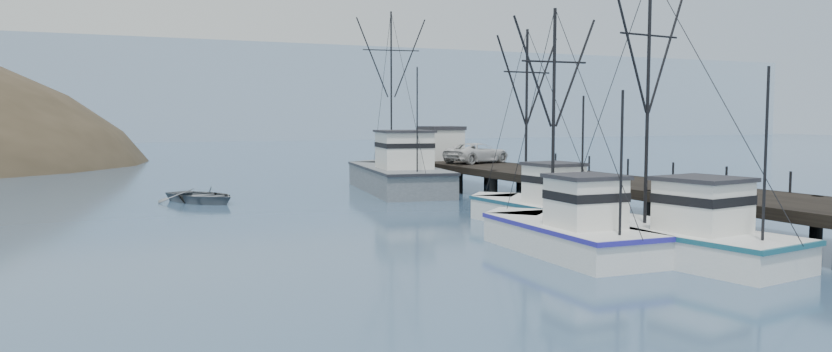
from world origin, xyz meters
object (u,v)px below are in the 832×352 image
(work_vessel, at_px, (397,174))
(motorboat, at_px, (202,203))
(pickup_truck, at_px, (477,153))
(pier, at_px, (571,179))
(trawler_mid, at_px, (564,233))
(trawler_near, at_px, (666,237))
(pier_shed, at_px, (442,143))
(trawler_far, at_px, (536,209))

(work_vessel, height_order, motorboat, work_vessel)
(work_vessel, relative_size, pickup_truck, 3.05)
(pickup_truck, xyz_separation_m, motorboat, (-20.92, -1.03, -2.78))
(motorboat, bearing_deg, pickup_truck, -26.78)
(motorboat, bearing_deg, pier, -58.77)
(trawler_mid, bearing_deg, pickup_truck, 68.73)
(pickup_truck, bearing_deg, trawler_near, 146.95)
(work_vessel, height_order, pickup_truck, work_vessel)
(trawler_mid, distance_m, pier_shed, 31.80)
(pier, relative_size, motorboat, 7.73)
(motorboat, bearing_deg, work_vessel, -21.01)
(pickup_truck, bearing_deg, pier_shed, -11.43)
(trawler_far, bearing_deg, pickup_truck, 70.12)
(pier_shed, height_order, motorboat, pier_shed)
(pier, bearing_deg, trawler_mid, -126.71)
(trawler_near, distance_m, trawler_far, 9.57)
(pier_shed, relative_size, pickup_truck, 0.57)
(work_vessel, distance_m, motorboat, 14.85)
(trawler_near, xyz_separation_m, pier_shed, (6.22, 32.90, 2.60))
(trawler_far, xyz_separation_m, pier_shed, (6.00, 23.33, 2.60))
(pier_shed, bearing_deg, pier, -88.75)
(pier, bearing_deg, pickup_truck, 88.68)
(trawler_mid, distance_m, work_vessel, 26.87)
(trawler_near, height_order, trawler_mid, trawler_near)
(trawler_far, bearing_deg, pier_shed, 75.57)
(trawler_far, bearing_deg, motorboat, 129.29)
(pier, bearing_deg, pier_shed, 91.25)
(trawler_far, distance_m, motorboat, 22.52)
(trawler_far, distance_m, work_vessel, 19.64)
(pier_shed, bearing_deg, trawler_mid, -106.94)
(pickup_truck, bearing_deg, trawler_mid, 139.49)
(pier, bearing_deg, motorboat, 150.82)
(pier, xyz_separation_m, pickup_truck, (0.29, 12.55, 1.08))
(pier, distance_m, trawler_near, 16.84)
(trawler_far, xyz_separation_m, motorboat, (-14.25, 17.42, -0.82))
(trawler_mid, distance_m, pickup_truck, 27.37)
(pier_shed, height_order, pickup_truck, pier_shed)
(trawler_mid, xyz_separation_m, pickup_truck, (9.90, 25.44, 1.96))
(trawler_mid, xyz_separation_m, motorboat, (-11.02, 24.41, -0.82))
(pier_shed, bearing_deg, trawler_near, -100.70)
(pier, relative_size, trawler_far, 4.22)
(motorboat, bearing_deg, trawler_near, -92.11)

